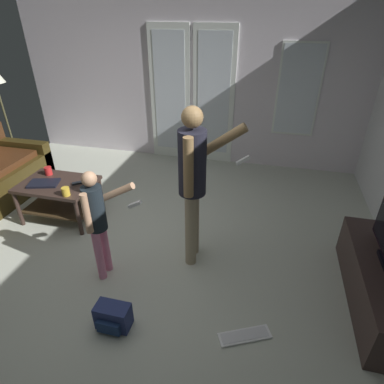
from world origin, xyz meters
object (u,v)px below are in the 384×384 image
backpack (113,317)px  cup_near_edge (48,171)px  tv_stand (379,284)px  cup_by_laptop (66,192)px  laptop_closed (44,183)px  loose_keyboard (245,336)px  coffee_table (59,192)px  tv_remote_black (79,183)px  person_adult (194,176)px  person_child (97,217)px

backpack → cup_near_edge: cup_near_edge is taller
tv_stand → cup_by_laptop: size_ratio=14.57×
laptop_closed → cup_near_edge: size_ratio=3.30×
loose_keyboard → tv_stand: bearing=30.3°
coffee_table → cup_near_edge: size_ratio=8.54×
loose_keyboard → tv_remote_black: bearing=150.1°
loose_keyboard → cup_by_laptop: size_ratio=4.54×
cup_near_edge → cup_by_laptop: size_ratio=1.04×
tv_remote_black → coffee_table: bearing=150.8°
person_adult → cup_by_laptop: (-1.52, 0.10, -0.44)m
person_child → cup_by_laptop: 0.92m
backpack → cup_near_edge: (-1.58, 1.53, 0.44)m
cup_by_laptop → person_adult: bearing=-3.8°
person_child → tv_remote_black: size_ratio=6.84×
coffee_table → tv_stand: (3.57, -0.55, -0.15)m
person_child → coffee_table: bearing=141.6°
person_adult → person_child: (-0.80, -0.46, -0.30)m
person_child → laptop_closed: (-1.13, 0.73, -0.18)m
tv_stand → cup_by_laptop: cup_by_laptop is taller
backpack → loose_keyboard: size_ratio=0.64×
tv_stand → laptop_closed: (-3.70, 0.47, 0.30)m
person_adult → tv_remote_black: 1.65m
coffee_table → cup_by_laptop: bearing=-39.7°
cup_by_laptop → cup_near_edge: bearing=141.3°
person_child → cup_near_edge: person_child is taller
loose_keyboard → cup_near_edge: size_ratio=4.34×
backpack → loose_keyboard: 1.12m
backpack → tv_remote_black: bearing=127.3°
person_child → cup_by_laptop: (-0.72, 0.56, -0.14)m
backpack → laptop_closed: laptop_closed is taller
laptop_closed → backpack: bearing=-57.3°
person_adult → person_child: 0.97m
person_child → tv_remote_black: 1.13m
laptop_closed → person_adult: bearing=-24.2°
tv_stand → cup_near_edge: cup_near_edge is taller
backpack → tv_remote_black: tv_remote_black is taller
loose_keyboard → tv_remote_black: (-2.18, 1.25, 0.51)m
coffee_table → cup_near_edge: bearing=142.7°
coffee_table → person_child: (1.00, -0.80, 0.33)m
tv_stand → cup_near_edge: (-3.80, 0.72, 0.34)m
cup_near_edge → cup_by_laptop: bearing=-38.7°
person_adult → backpack: 1.42m
coffee_table → person_adult: 1.95m
backpack → loose_keyboard: bearing=8.4°
person_child → backpack: bearing=-58.1°
backpack → laptop_closed: bearing=139.0°
person_child → tv_remote_black: (-0.73, 0.85, -0.18)m
person_adult → cup_by_laptop: person_adult is taller
person_adult → person_child: bearing=-150.4°
coffee_table → cup_by_laptop: cup_by_laptop is taller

